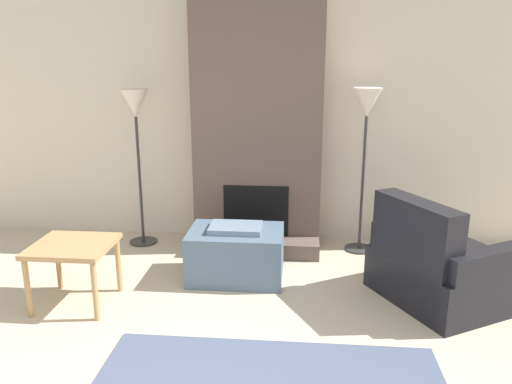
{
  "coord_description": "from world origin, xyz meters",
  "views": [
    {
      "loc": [
        0.44,
        -1.93,
        1.96
      ],
      "look_at": [
        0.0,
        2.95,
        0.62
      ],
      "focal_mm": 35.0,
      "sensor_mm": 36.0,
      "label": 1
    }
  ],
  "objects_px": {
    "side_table": "(73,252)",
    "floor_lamp_right": "(367,116)",
    "floor_lamp_left": "(136,116)",
    "armchair": "(440,269)",
    "ottoman": "(236,253)"
  },
  "relations": [
    {
      "from": "armchair",
      "to": "floor_lamp_left",
      "type": "relative_size",
      "value": 0.8
    },
    {
      "from": "ottoman",
      "to": "floor_lamp_right",
      "type": "xyz_separation_m",
      "value": [
        1.2,
        0.79,
        1.16
      ]
    },
    {
      "from": "side_table",
      "to": "ottoman",
      "type": "bearing_deg",
      "value": 26.34
    },
    {
      "from": "armchair",
      "to": "floor_lamp_right",
      "type": "height_order",
      "value": "floor_lamp_right"
    },
    {
      "from": "floor_lamp_left",
      "to": "side_table",
      "type": "bearing_deg",
      "value": -94.52
    },
    {
      "from": "armchair",
      "to": "floor_lamp_left",
      "type": "distance_m",
      "value": 3.23
    },
    {
      "from": "armchair",
      "to": "side_table",
      "type": "bearing_deg",
      "value": 67.05
    },
    {
      "from": "floor_lamp_left",
      "to": "floor_lamp_right",
      "type": "distance_m",
      "value": 2.32
    },
    {
      "from": "ottoman",
      "to": "side_table",
      "type": "bearing_deg",
      "value": -153.66
    },
    {
      "from": "side_table",
      "to": "floor_lamp_right",
      "type": "bearing_deg",
      "value": 30.03
    },
    {
      "from": "armchair",
      "to": "floor_lamp_left",
      "type": "height_order",
      "value": "floor_lamp_left"
    },
    {
      "from": "side_table",
      "to": "floor_lamp_right",
      "type": "distance_m",
      "value": 2.96
    },
    {
      "from": "floor_lamp_right",
      "to": "side_table",
      "type": "bearing_deg",
      "value": -149.97
    },
    {
      "from": "side_table",
      "to": "floor_lamp_left",
      "type": "relative_size",
      "value": 0.37
    },
    {
      "from": "floor_lamp_left",
      "to": "floor_lamp_right",
      "type": "height_order",
      "value": "floor_lamp_right"
    }
  ]
}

